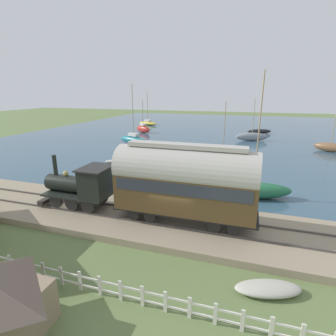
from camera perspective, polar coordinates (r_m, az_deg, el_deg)
The scene contains 18 objects.
ground_plane at distance 16.64m, azimuth 1.41°, elevation -13.15°, with size 200.00×200.00×0.00m, color #607542.
harbor_water at distance 58.16m, azimuth 13.61°, elevation 7.80°, with size 80.00×80.00×0.01m.
rail_embankment at distance 16.77m, azimuth 1.69°, elevation -12.06°, with size 5.90×56.00×0.54m.
steam_locomotive at distance 18.68m, azimuth -17.94°, elevation -3.35°, with size 2.34×5.15×3.48m.
passenger_coach at distance 15.45m, azimuth 3.75°, elevation -2.70°, with size 2.55×8.59×4.79m.
sailboat_red at distance 54.49m, azimuth -5.44°, elevation 8.50°, with size 3.12×4.14×6.53m.
sailboat_blue at distance 36.46m, azimuth 11.91°, elevation 3.94°, with size 4.10×4.95×6.92m.
sailboat_gray at distance 47.40m, azimuth 17.80°, elevation 6.53°, with size 2.68×5.57×7.03m.
sailboat_teal at distance 42.65m, azimuth -7.45°, elevation 6.15°, with size 3.63×6.17×9.32m.
sailboat_black at distance 56.11m, azimuth 19.26°, elevation 7.56°, with size 3.80×5.24×6.65m.
sailboat_brown at distance 43.38m, azimuth 31.85°, elevation 3.87°, with size 3.04×4.38×5.68m.
sailboat_yellow at distance 67.52m, azimuth -4.41°, elevation 9.77°, with size 3.87×5.94×8.18m.
sailboat_green at distance 21.85m, azimuth 18.05°, elevation -4.56°, with size 2.93×6.15×9.63m.
rowboat_off_pier at distance 31.78m, azimuth -11.19°, elevation 1.47°, with size 1.77×2.76×0.38m.
rowboat_mid_harbor at distance 27.51m, azimuth -15.46°, elevation -1.07°, with size 0.97×1.87×0.45m.
rowboat_far_out at distance 23.20m, azimuth -1.43°, elevation -3.66°, with size 2.60×2.32×0.49m.
beached_dinghy at distance 12.83m, azimuth 20.93°, elevation -23.30°, with size 1.88×3.00×0.44m.
picket_fence at distance 11.63m, azimuth -8.04°, elevation -25.37°, with size 0.06×20.14×0.93m.
Camera 1 is at (-13.92, -4.00, 8.19)m, focal length 28.00 mm.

